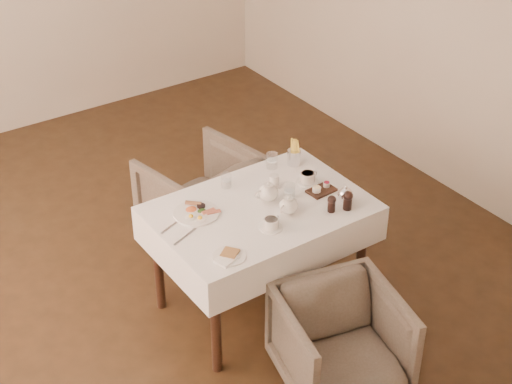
{
  "coord_description": "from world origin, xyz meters",
  "views": [
    {
      "loc": [
        -2.04,
        -3.95,
        3.37
      ],
      "look_at": [
        0.21,
        -0.68,
        0.82
      ],
      "focal_mm": 55.0,
      "sensor_mm": 36.0,
      "label": 1
    }
  ],
  "objects": [
    {
      "name": "teapot_centre",
      "position": [
        0.27,
        -0.71,
        0.82
      ],
      "size": [
        0.18,
        0.15,
        0.13
      ],
      "primitive_type": null,
      "rotation": [
        0.0,
        0.0,
        -0.13
      ],
      "color": "white",
      "rests_on": "table"
    },
    {
      "name": "condiment_board",
      "position": [
        0.6,
        -0.81,
        0.77
      ],
      "size": [
        0.18,
        0.13,
        0.04
      ],
      "rotation": [
        0.0,
        0.0,
        0.07
      ],
      "color": "black",
      "rests_on": "table"
    },
    {
      "name": "pepper_mill_left",
      "position": [
        0.51,
        -1.02,
        0.81
      ],
      "size": [
        0.06,
        0.06,
        0.11
      ],
      "primitive_type": null,
      "rotation": [
        0.0,
        0.0,
        0.21
      ],
      "color": "black",
      "rests_on": "table"
    },
    {
      "name": "cutlery_fork",
      "position": [
        -0.35,
        -0.62,
        0.76
      ],
      "size": [
        0.18,
        0.08,
        0.0
      ],
      "primitive_type": "cube",
      "rotation": [
        0.0,
        0.0,
        1.93
      ],
      "color": "silver",
      "rests_on": "table"
    },
    {
      "name": "teacup_near",
      "position": [
        0.12,
        -0.96,
        0.79
      ],
      "size": [
        0.13,
        0.13,
        0.07
      ],
      "rotation": [
        0.0,
        0.0,
        0.31
      ],
      "color": "white",
      "rests_on": "table"
    },
    {
      "name": "pepper_mill_right",
      "position": [
        0.61,
        -1.05,
        0.82
      ],
      "size": [
        0.08,
        0.08,
        0.12
      ],
      "primitive_type": null,
      "rotation": [
        0.0,
        0.0,
        0.36
      ],
      "color": "black",
      "rests_on": "table"
    },
    {
      "name": "teapot_front",
      "position": [
        0.29,
        -0.89,
        0.82
      ],
      "size": [
        0.18,
        0.16,
        0.12
      ],
      "primitive_type": null,
      "rotation": [
        0.0,
        0.0,
        0.29
      ],
      "color": "white",
      "rests_on": "table"
    },
    {
      "name": "side_plate",
      "position": [
        -0.24,
        -1.06,
        0.76
      ],
      "size": [
        0.19,
        0.18,
        0.02
      ],
      "rotation": [
        0.0,
        0.0,
        0.43
      ],
      "color": "white",
      "rests_on": "table"
    },
    {
      "name": "table",
      "position": [
        0.19,
        -0.74,
        0.64
      ],
      "size": [
        1.28,
        0.88,
        0.75
      ],
      "color": "black",
      "rests_on": "ground"
    },
    {
      "name": "glass_left",
      "position": [
        0.15,
        -0.44,
        0.8
      ],
      "size": [
        0.08,
        0.08,
        0.09
      ],
      "primitive_type": "cylinder",
      "rotation": [
        0.0,
        0.0,
        -0.38
      ],
      "color": "silver",
      "rests_on": "table"
    },
    {
      "name": "silver_pot",
      "position": [
        0.64,
        -0.99,
        0.81
      ],
      "size": [
        0.12,
        0.11,
        0.12
      ],
      "primitive_type": null,
      "rotation": [
        0.0,
        0.0,
        0.16
      ],
      "color": "white",
      "rests_on": "table"
    },
    {
      "name": "creamer",
      "position": [
        0.4,
        -0.59,
        0.79
      ],
      "size": [
        0.07,
        0.07,
        0.07
      ],
      "primitive_type": "cylinder",
      "rotation": [
        0.0,
        0.0,
        -0.08
      ],
      "color": "white",
      "rests_on": "table"
    },
    {
      "name": "armchair_far",
      "position": [
        0.28,
        0.08,
        0.34
      ],
      "size": [
        0.85,
        0.87,
        0.68
      ],
      "primitive_type": "imported",
      "rotation": [
        0.0,
        0.0,
        3.33
      ],
      "color": "#4D4338",
      "rests_on": "ground"
    },
    {
      "name": "glass_right",
      "position": [
        0.52,
        -0.4,
        0.81
      ],
      "size": [
        0.1,
        0.1,
        0.1
      ],
      "primitive_type": "cylinder",
      "rotation": [
        0.0,
        0.0,
        -0.39
      ],
      "color": "silver",
      "rests_on": "table"
    },
    {
      "name": "glass_mid",
      "position": [
        0.4,
        -0.76,
        0.8
      ],
      "size": [
        0.09,
        0.09,
        0.1
      ],
      "primitive_type": "cylinder",
      "rotation": [
        0.0,
        0.0,
        0.37
      ],
      "color": "silver",
      "rests_on": "table"
    },
    {
      "name": "breakfast_plate",
      "position": [
        -0.16,
        -0.59,
        0.76
      ],
      "size": [
        0.27,
        0.27,
        0.03
      ],
      "rotation": [
        0.0,
        0.0,
        0.36
      ],
      "color": "white",
      "rests_on": "table"
    },
    {
      "name": "armchair_near",
      "position": [
        0.17,
        -1.56,
        0.3
      ],
      "size": [
        0.78,
        0.8,
        0.61
      ],
      "primitive_type": "imported",
      "rotation": [
        0.0,
        0.0,
        -0.23
      ],
      "color": "#4D4338",
      "rests_on": "ground"
    },
    {
      "name": "teacup_far",
      "position": [
        0.6,
        -0.68,
        0.79
      ],
      "size": [
        0.14,
        0.14,
        0.07
      ],
      "rotation": [
        0.0,
        0.0,
        -0.01
      ],
      "color": "white",
      "rests_on": "table"
    },
    {
      "name": "fries_cup",
      "position": [
        0.66,
        -0.45,
        0.84
      ],
      "size": [
        0.09,
        0.09,
        0.18
      ],
      "rotation": [
        0.0,
        0.0,
        0.12
      ],
      "color": "silver",
      "rests_on": "table"
    },
    {
      "name": "cutlery_knife",
      "position": [
        -0.33,
        -0.75,
        0.76
      ],
      "size": [
        0.19,
        0.09,
        0.0
      ],
      "primitive_type": "cube",
      "rotation": [
        0.0,
        0.0,
        1.95
      ],
      "color": "silver",
      "rests_on": "table"
    }
  ]
}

